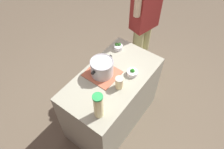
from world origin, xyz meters
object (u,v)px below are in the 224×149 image
broccoli_bowl_front (132,72)px  mason_jar (119,83)px  cooking_pot (102,67)px  lemonade_pitcher (98,106)px  broccoli_bowl_center (118,46)px  person_cook (144,25)px

broccoli_bowl_front → mason_jar: bearing=175.9°
cooking_pot → lemonade_pitcher: bearing=-145.3°
cooking_pot → mason_jar: 0.25m
cooking_pot → broccoli_bowl_front: size_ratio=2.65×
lemonade_pitcher → broccoli_bowl_front: bearing=1.7°
broccoli_bowl_center → mason_jar: bearing=-143.4°
cooking_pot → broccoli_bowl_center: size_ratio=2.94×
cooking_pot → broccoli_bowl_front: bearing=-54.5°
lemonade_pitcher → broccoli_bowl_front: (0.59, 0.02, -0.11)m
broccoli_bowl_front → person_cook: bearing=22.5°
lemonade_pitcher → mason_jar: size_ratio=2.18×
lemonade_pitcher → broccoli_bowl_front: lemonade_pitcher is taller
lemonade_pitcher → person_cook: (1.31, 0.31, -0.06)m
cooking_pot → broccoli_bowl_front: cooking_pot is taller
person_cook → broccoli_bowl_center: bearing=172.5°
broccoli_bowl_center → person_cook: person_cook is taller
mason_jar → broccoli_bowl_center: (0.46, 0.34, -0.03)m
broccoli_bowl_center → cooking_pot: bearing=-167.3°
mason_jar → broccoli_bowl_front: (0.22, -0.02, -0.03)m
person_cook → broccoli_bowl_front: bearing=-157.5°
mason_jar → lemonade_pitcher: bearing=-174.8°
broccoli_bowl_center → person_cook: bearing=-7.5°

